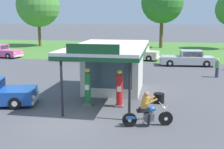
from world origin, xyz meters
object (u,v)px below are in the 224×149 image
bystander_leaning_by_kiosk (102,68)px  parked_car_back_row_centre_right (188,59)px  gas_pump_offside (119,90)px  parked_car_back_row_centre_left (136,53)px  motorcycle_with_rider (147,112)px  spare_tire_stack (159,98)px  parked_car_back_row_right (79,54)px  parked_car_second_row_spare (1,51)px  gas_pump_nearside (88,88)px  bystander_admiring_sedan (217,68)px

bystander_leaning_by_kiosk → parked_car_back_row_centre_right: bearing=44.3°
gas_pump_offside → parked_car_back_row_centre_left: 16.99m
motorcycle_with_rider → spare_tire_stack: 3.67m
motorcycle_with_rider → parked_car_back_row_centre_right: (3.01, 16.53, 0.02)m
motorcycle_with_rider → parked_car_back_row_centre_left: bearing=96.8°
motorcycle_with_rider → parked_car_back_row_centre_right: 16.81m
parked_car_back_row_right → parked_car_back_row_centre_right: (11.43, -1.34, -0.03)m
parked_car_second_row_spare → spare_tire_stack: parked_car_second_row_spare is taller
gas_pump_offside → parked_car_second_row_spare: size_ratio=0.39×
gas_pump_offside → parked_car_back_row_right: 16.77m
gas_pump_offside → motorcycle_with_rider: 3.02m
gas_pump_offside → parked_car_back_row_right: gas_pump_offside is taller
motorcycle_with_rider → bystander_leaning_by_kiosk: bearing=112.7°
spare_tire_stack → gas_pump_offside: bearing=-152.7°
parked_car_back_row_centre_right → spare_tire_stack: bearing=-101.2°
gas_pump_nearside → motorcycle_with_rider: 4.21m
parked_car_second_row_spare → spare_tire_stack: (18.61, -15.06, -0.40)m
parked_car_back_row_right → parked_car_second_row_spare: parked_car_back_row_right is taller
gas_pump_nearside → bystander_admiring_sedan: gas_pump_nearside is taller
gas_pump_offside → parked_car_back_row_centre_left: (-0.71, 16.97, -0.22)m
bystander_leaning_by_kiosk → bystander_admiring_sedan: bystander_admiring_sedan is taller
spare_tire_stack → parked_car_back_row_centre_right: bearing=78.8°
parked_car_back_row_centre_left → parked_car_back_row_centre_right: bearing=-29.2°
gas_pump_nearside → gas_pump_offside: 1.73m
parked_car_back_row_right → parked_car_second_row_spare: 9.76m
parked_car_back_row_centre_right → parked_car_second_row_spare: parked_car_back_row_centre_right is taller
parked_car_back_row_centre_left → spare_tire_stack: size_ratio=8.87×
parked_car_back_row_right → parked_car_second_row_spare: (-9.73, 0.81, -0.03)m
bystander_admiring_sedan → spare_tire_stack: size_ratio=2.52×
parked_car_back_row_right → parked_car_back_row_centre_left: bearing=15.1°
parked_car_second_row_spare → bystander_admiring_sedan: (23.01, -7.37, 0.11)m
motorcycle_with_rider → parked_car_second_row_spare: bearing=134.2°
gas_pump_offside → spare_tire_stack: bearing=27.3°
parked_car_back_row_right → spare_tire_stack: parked_car_back_row_right is taller
motorcycle_with_rider → bystander_leaning_by_kiosk: 10.47m
motorcycle_with_rider → parked_car_back_row_centre_left: (-2.31, 19.52, 0.06)m
gas_pump_nearside → motorcycle_with_rider: gas_pump_nearside is taller
gas_pump_offside → parked_car_second_row_spare: gas_pump_offside is taller
gas_pump_nearside → parked_car_back_row_centre_left: gas_pump_nearside is taller
parked_car_back_row_right → parked_car_back_row_centre_right: size_ratio=1.04×
motorcycle_with_rider → parked_car_back_row_right: size_ratio=0.40×
gas_pump_offside → bystander_admiring_sedan: (6.47, 8.77, -0.14)m
parked_car_second_row_spare → parked_car_back_row_centre_left: (15.83, 0.84, 0.04)m
parked_car_back_row_right → bystander_leaning_by_kiosk: 9.31m
gas_pump_offside → spare_tire_stack: 2.43m
parked_car_back_row_right → parked_car_back_row_centre_left: size_ratio=1.04×
parked_car_back_row_right → spare_tire_stack: size_ratio=9.27×
parked_car_back_row_right → motorcycle_with_rider: bearing=-64.8°
bystander_leaning_by_kiosk → spare_tire_stack: bystander_leaning_by_kiosk is taller
bystander_leaning_by_kiosk → parked_car_back_row_right: bearing=118.0°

